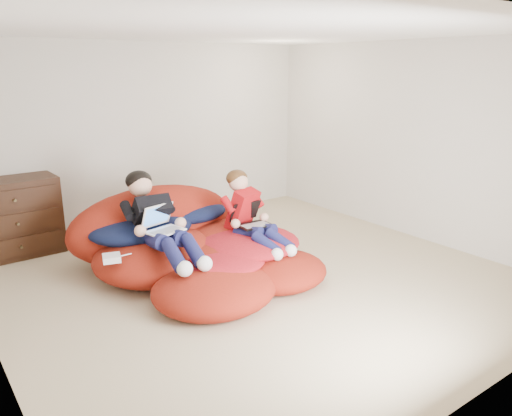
{
  "coord_description": "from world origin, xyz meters",
  "views": [
    {
      "loc": [
        -2.9,
        -3.97,
        2.18
      ],
      "look_at": [
        0.16,
        0.21,
        0.7
      ],
      "focal_mm": 35.0,
      "sensor_mm": 36.0,
      "label": 1
    }
  ],
  "objects_px": {
    "older_boy": "(156,217)",
    "laptop_black": "(250,219)",
    "laptop_white": "(162,224)",
    "beanbag_pile": "(190,246)",
    "dresser": "(13,218)",
    "younger_boy": "(249,211)"
  },
  "relations": [
    {
      "from": "older_boy",
      "to": "laptop_white",
      "type": "distance_m",
      "value": 0.14
    },
    {
      "from": "dresser",
      "to": "laptop_white",
      "type": "relative_size",
      "value": 2.49
    },
    {
      "from": "younger_boy",
      "to": "laptop_black",
      "type": "height_order",
      "value": "younger_boy"
    },
    {
      "from": "older_boy",
      "to": "laptop_white",
      "type": "height_order",
      "value": "older_boy"
    },
    {
      "from": "dresser",
      "to": "older_boy",
      "type": "height_order",
      "value": "older_boy"
    },
    {
      "from": "dresser",
      "to": "beanbag_pile",
      "type": "xyz_separation_m",
      "value": [
        1.45,
        -1.62,
        -0.18
      ]
    },
    {
      "from": "older_boy",
      "to": "laptop_white",
      "type": "xyz_separation_m",
      "value": [
        0.0,
        -0.13,
        -0.04
      ]
    },
    {
      "from": "dresser",
      "to": "laptop_black",
      "type": "relative_size",
      "value": 2.83
    },
    {
      "from": "younger_boy",
      "to": "beanbag_pile",
      "type": "bearing_deg",
      "value": 150.87
    },
    {
      "from": "older_boy",
      "to": "beanbag_pile",
      "type": "bearing_deg",
      "value": 3.56
    },
    {
      "from": "older_boy",
      "to": "laptop_black",
      "type": "relative_size",
      "value": 3.73
    },
    {
      "from": "dresser",
      "to": "laptop_white",
      "type": "bearing_deg",
      "value": -59.21
    },
    {
      "from": "older_boy",
      "to": "younger_boy",
      "type": "relative_size",
      "value": 1.35
    },
    {
      "from": "laptop_white",
      "to": "older_boy",
      "type": "bearing_deg",
      "value": 90.0
    },
    {
      "from": "older_boy",
      "to": "laptop_white",
      "type": "bearing_deg",
      "value": -90.0
    },
    {
      "from": "beanbag_pile",
      "to": "younger_boy",
      "type": "xyz_separation_m",
      "value": [
        0.58,
        -0.32,
        0.37
      ]
    },
    {
      "from": "beanbag_pile",
      "to": "laptop_black",
      "type": "distance_m",
      "value": 0.73
    },
    {
      "from": "older_boy",
      "to": "laptop_black",
      "type": "distance_m",
      "value": 1.02
    },
    {
      "from": "beanbag_pile",
      "to": "laptop_white",
      "type": "height_order",
      "value": "beanbag_pile"
    },
    {
      "from": "beanbag_pile",
      "to": "laptop_black",
      "type": "height_order",
      "value": "beanbag_pile"
    },
    {
      "from": "laptop_white",
      "to": "beanbag_pile",
      "type": "bearing_deg",
      "value": 21.52
    },
    {
      "from": "laptop_white",
      "to": "laptop_black",
      "type": "distance_m",
      "value": 0.99
    }
  ]
}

